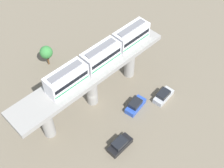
{
  "coord_description": "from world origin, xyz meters",
  "views": [
    {
      "loc": [
        -25.18,
        19.84,
        42.36
      ],
      "look_at": [
        -2.5,
        -2.37,
        4.96
      ],
      "focal_mm": 47.38,
      "sensor_mm": 36.0,
      "label": 1
    }
  ],
  "objects": [
    {
      "name": "parked_car_blue",
      "position": [
        -6.27,
        -4.4,
        0.74
      ],
      "size": [
        2.45,
        4.43,
        1.76
      ],
      "rotation": [
        0.0,
        0.0,
        0.16
      ],
      "color": "#284CB7",
      "rests_on": "ground"
    },
    {
      "name": "ground_plane",
      "position": [
        0.0,
        0.0,
        0.0
      ],
      "size": [
        120.0,
        120.0,
        0.0
      ],
      "primitive_type": "plane",
      "color": "#706654"
    },
    {
      "name": "parked_car_black",
      "position": [
        -9.78,
        3.02,
        0.74
      ],
      "size": [
        1.92,
        4.25,
        1.76
      ],
      "rotation": [
        0.0,
        0.0,
        0.03
      ],
      "color": "black",
      "rests_on": "ground"
    },
    {
      "name": "parked_car_silver",
      "position": [
        -8.35,
        -9.53,
        0.74
      ],
      "size": [
        2.15,
        4.34,
        1.76
      ],
      "rotation": [
        0.0,
        0.0,
        0.09
      ],
      "color": "#B2B5BA",
      "rests_on": "ground"
    },
    {
      "name": "viaduct",
      "position": [
        0.0,
        0.0,
        6.2
      ],
      "size": [
        5.2,
        28.85,
        8.26
      ],
      "color": "#999691",
      "rests_on": "ground"
    },
    {
      "name": "tree_near_viaduct",
      "position": [
        13.13,
        0.0,
        3.13
      ],
      "size": [
        2.51,
        2.51,
        4.42
      ],
      "color": "brown",
      "rests_on": "ground"
    },
    {
      "name": "train",
      "position": [
        0.0,
        -2.37,
        9.8
      ],
      "size": [
        2.64,
        20.5,
        3.24
      ],
      "color": "white",
      "rests_on": "viaduct"
    }
  ]
}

